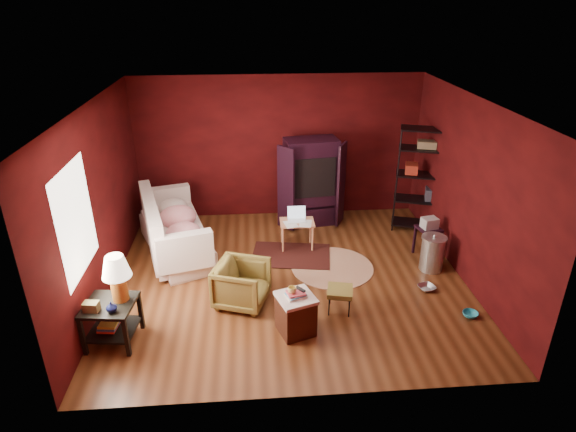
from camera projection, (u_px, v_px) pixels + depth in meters
name	position (u px, v px, depth m)	size (l,w,h in m)	color
room	(286.00, 198.00, 7.10)	(5.54, 5.04, 2.84)	brown
sofa	(175.00, 232.00, 8.29)	(2.05, 0.60, 0.80)	silver
armchair	(242.00, 282.00, 6.94)	(0.70, 0.66, 0.72)	black
pet_bowl_steel	(427.00, 283.00, 7.35)	(0.26, 0.06, 0.26)	#ADAFB4
pet_bowl_turquoise	(471.00, 310.00, 6.75)	(0.22, 0.07, 0.22)	#279DB6
vase	(111.00, 307.00, 5.90)	(0.13, 0.14, 0.13)	#0B1038
mug	(292.00, 289.00, 6.19)	(0.11, 0.09, 0.11)	#E2C76E
side_table	(114.00, 292.00, 6.06)	(0.68, 0.68, 1.22)	black
sofa_cushions	(172.00, 229.00, 8.26)	(1.46, 2.40, 0.94)	silver
hamper	(296.00, 313.00, 6.37)	(0.58, 0.58, 0.65)	#471E10
footstool	(340.00, 292.00, 6.80)	(0.42, 0.42, 0.36)	black
rug_round	(332.00, 267.00, 7.99)	(1.59, 1.59, 0.01)	beige
rug_oriental	(291.00, 255.00, 8.34)	(1.46, 1.09, 0.01)	#501915
laptop_desk	(297.00, 224.00, 8.45)	(0.60, 0.48, 0.74)	#F49F6F
tv_armoire	(311.00, 181.00, 9.19)	(1.33, 0.81, 1.69)	black
wire_shelving	(424.00, 176.00, 8.86)	(1.05, 0.69, 1.98)	black
small_stand	(429.00, 228.00, 8.14)	(0.43, 0.43, 0.72)	black
trash_can	(432.00, 253.00, 7.83)	(0.42, 0.42, 0.64)	silver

